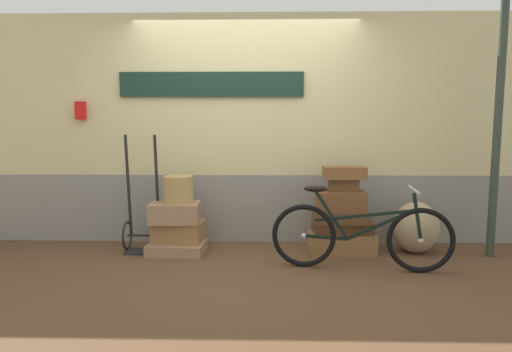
{
  "coord_description": "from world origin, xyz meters",
  "views": [
    {
      "loc": [
        0.22,
        -4.17,
        1.33
      ],
      "look_at": [
        0.12,
        0.21,
        0.83
      ],
      "focal_mm": 30.48,
      "sensor_mm": 36.0,
      "label": 1
    }
  ],
  "objects_px": {
    "suitcase_5": "(340,216)",
    "suitcase_6": "(341,201)",
    "burlap_sack": "(416,227)",
    "suitcase_2": "(175,213)",
    "suitcase_4": "(342,227)",
    "bicycle": "(360,235)",
    "suitcase_1": "(179,231)",
    "suitcase_3": "(342,243)",
    "suitcase_7": "(343,185)",
    "wicker_basket": "(178,189)",
    "suitcase_8": "(344,173)",
    "suitcase_0": "(177,248)",
    "luggage_trolley": "(143,225)"
  },
  "relations": [
    {
      "from": "suitcase_0",
      "to": "bicycle",
      "type": "bearing_deg",
      "value": -12.88
    },
    {
      "from": "suitcase_5",
      "to": "wicker_basket",
      "type": "bearing_deg",
      "value": -175.72
    },
    {
      "from": "suitcase_5",
      "to": "luggage_trolley",
      "type": "height_order",
      "value": "luggage_trolley"
    },
    {
      "from": "suitcase_5",
      "to": "burlap_sack",
      "type": "relative_size",
      "value": 1.04
    },
    {
      "from": "suitcase_4",
      "to": "suitcase_8",
      "type": "relative_size",
      "value": 1.38
    },
    {
      "from": "suitcase_2",
      "to": "luggage_trolley",
      "type": "xyz_separation_m",
      "value": [
        -0.37,
        0.09,
        -0.15
      ]
    },
    {
      "from": "suitcase_3",
      "to": "suitcase_8",
      "type": "height_order",
      "value": "suitcase_8"
    },
    {
      "from": "suitcase_1",
      "to": "suitcase_6",
      "type": "xyz_separation_m",
      "value": [
        1.71,
        -0.03,
        0.34
      ]
    },
    {
      "from": "suitcase_6",
      "to": "luggage_trolley",
      "type": "relative_size",
      "value": 0.41
    },
    {
      "from": "suitcase_0",
      "to": "luggage_trolley",
      "type": "bearing_deg",
      "value": 166.51
    },
    {
      "from": "suitcase_6",
      "to": "wicker_basket",
      "type": "distance_m",
      "value": 1.7
    },
    {
      "from": "suitcase_2",
      "to": "suitcase_4",
      "type": "height_order",
      "value": "suitcase_2"
    },
    {
      "from": "suitcase_2",
      "to": "suitcase_5",
      "type": "distance_m",
      "value": 1.73
    },
    {
      "from": "suitcase_2",
      "to": "burlap_sack",
      "type": "bearing_deg",
      "value": -0.31
    },
    {
      "from": "suitcase_0",
      "to": "luggage_trolley",
      "type": "xyz_separation_m",
      "value": [
        -0.38,
        0.11,
        0.22
      ]
    },
    {
      "from": "luggage_trolley",
      "to": "bicycle",
      "type": "height_order",
      "value": "luggage_trolley"
    },
    {
      "from": "suitcase_4",
      "to": "suitcase_8",
      "type": "height_order",
      "value": "suitcase_8"
    },
    {
      "from": "suitcase_1",
      "to": "suitcase_7",
      "type": "bearing_deg",
      "value": 5.98
    },
    {
      "from": "suitcase_8",
      "to": "wicker_basket",
      "type": "bearing_deg",
      "value": -179.0
    },
    {
      "from": "suitcase_0",
      "to": "suitcase_4",
      "type": "xyz_separation_m",
      "value": [
        1.75,
        0.05,
        0.22
      ]
    },
    {
      "from": "suitcase_6",
      "to": "suitcase_8",
      "type": "distance_m",
      "value": 0.3
    },
    {
      "from": "suitcase_1",
      "to": "suitcase_2",
      "type": "height_order",
      "value": "suitcase_2"
    },
    {
      "from": "bicycle",
      "to": "suitcase_5",
      "type": "bearing_deg",
      "value": 101.62
    },
    {
      "from": "suitcase_5",
      "to": "suitcase_8",
      "type": "distance_m",
      "value": 0.46
    },
    {
      "from": "bicycle",
      "to": "suitcase_8",
      "type": "bearing_deg",
      "value": 96.68
    },
    {
      "from": "suitcase_7",
      "to": "bicycle",
      "type": "bearing_deg",
      "value": -78.28
    },
    {
      "from": "suitcase_1",
      "to": "burlap_sack",
      "type": "height_order",
      "value": "burlap_sack"
    },
    {
      "from": "suitcase_2",
      "to": "suitcase_0",
      "type": "bearing_deg",
      "value": -51.3
    },
    {
      "from": "suitcase_4",
      "to": "suitcase_5",
      "type": "relative_size",
      "value": 1.06
    },
    {
      "from": "suitcase_7",
      "to": "suitcase_5",
      "type": "bearing_deg",
      "value": -131.51
    },
    {
      "from": "suitcase_4",
      "to": "burlap_sack",
      "type": "xyz_separation_m",
      "value": [
        0.78,
        0.03,
        -0.0
      ]
    },
    {
      "from": "suitcase_1",
      "to": "suitcase_8",
      "type": "xyz_separation_m",
      "value": [
        1.74,
        -0.02,
        0.63
      ]
    },
    {
      "from": "suitcase_3",
      "to": "suitcase_7",
      "type": "bearing_deg",
      "value": 39.16
    },
    {
      "from": "suitcase_3",
      "to": "suitcase_5",
      "type": "bearing_deg",
      "value": -139.96
    },
    {
      "from": "suitcase_4",
      "to": "luggage_trolley",
      "type": "xyz_separation_m",
      "value": [
        -2.13,
        0.06,
        0.0
      ]
    },
    {
      "from": "luggage_trolley",
      "to": "suitcase_6",
      "type": "bearing_deg",
      "value": -2.22
    },
    {
      "from": "suitcase_4",
      "to": "suitcase_8",
      "type": "bearing_deg",
      "value": -65.5
    },
    {
      "from": "suitcase_3",
      "to": "suitcase_7",
      "type": "height_order",
      "value": "suitcase_7"
    },
    {
      "from": "suitcase_0",
      "to": "suitcase_8",
      "type": "bearing_deg",
      "value": 3.57
    },
    {
      "from": "suitcase_2",
      "to": "suitcase_6",
      "type": "relative_size",
      "value": 1.0
    },
    {
      "from": "suitcase_8",
      "to": "burlap_sack",
      "type": "xyz_separation_m",
      "value": [
        0.77,
        0.04,
        -0.58
      ]
    },
    {
      "from": "suitcase_4",
      "to": "suitcase_0",
      "type": "bearing_deg",
      "value": 175.36
    },
    {
      "from": "suitcase_5",
      "to": "suitcase_6",
      "type": "relative_size",
      "value": 1.11
    },
    {
      "from": "suitcase_8",
      "to": "suitcase_2",
      "type": "bearing_deg",
      "value": -178.59
    },
    {
      "from": "suitcase_2",
      "to": "bicycle",
      "type": "bearing_deg",
      "value": -17.26
    },
    {
      "from": "suitcase_3",
      "to": "suitcase_6",
      "type": "bearing_deg",
      "value": -136.2
    },
    {
      "from": "suitcase_0",
      "to": "bicycle",
      "type": "xyz_separation_m",
      "value": [
        1.82,
        -0.49,
        0.27
      ]
    },
    {
      "from": "suitcase_2",
      "to": "luggage_trolley",
      "type": "distance_m",
      "value": 0.41
    },
    {
      "from": "suitcase_5",
      "to": "suitcase_6",
      "type": "xyz_separation_m",
      "value": [
        0.01,
        0.01,
        0.16
      ]
    },
    {
      "from": "suitcase_2",
      "to": "suitcase_4",
      "type": "distance_m",
      "value": 1.77
    }
  ]
}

